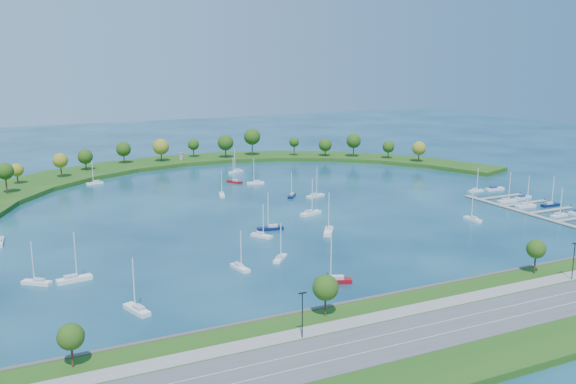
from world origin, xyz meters
name	(u,v)px	position (x,y,z in m)	size (l,w,h in m)	color
ground	(282,205)	(0.00, 0.00, 0.00)	(700.00, 700.00, 0.00)	#07253F
south_shoreline	(509,312)	(0.03, -122.88, 1.00)	(420.00, 43.10, 11.60)	#1E4E14
breakwater	(140,190)	(-46.33, 48.72, 0.99)	(286.74, 247.64, 2.00)	#1E4E14
breakwater_trees	(197,151)	(-7.01, 89.00, 10.51)	(235.09, 91.53, 15.79)	#382314
harbor_tower	(181,156)	(-8.18, 114.00, 4.14)	(2.60, 2.60, 4.18)	gray
dock_system	(556,215)	(85.30, -61.00, 0.35)	(24.28, 82.00, 1.60)	gray
moored_boat_0	(235,181)	(-1.01, 50.65, 0.90)	(6.05, 8.05, 11.81)	maroon
moored_boat_1	(240,266)	(-44.16, -64.96, 0.90)	(3.39, 8.17, 11.66)	white
moored_boat_2	(95,182)	(-61.16, 76.54, 0.89)	(7.83, 2.93, 11.24)	white
moored_boat_3	(236,171)	(9.01, 74.46, 0.93)	(8.86, 6.09, 12.78)	white
moored_boat_5	(329,230)	(-3.23, -43.67, 0.98)	(7.62, 9.64, 14.31)	white
moored_boat_6	(222,194)	(-16.05, 27.04, 0.88)	(4.08, 7.68, 10.87)	white
moored_boat_7	(473,218)	(52.64, -52.27, 0.89)	(2.26, 7.77, 11.39)	white
moored_boat_8	(292,195)	(10.10, 11.79, 0.88)	(6.29, 7.21, 11.05)	#09173E
moored_boat_9	(271,227)	(-19.45, -31.39, 0.95)	(9.37, 4.07, 13.33)	#09173E
moored_boat_10	(262,235)	(-25.70, -38.02, 0.89)	(5.82, 7.71, 11.32)	white
moored_boat_11	(137,308)	(-77.36, -82.53, 0.94)	(5.05, 9.30, 13.18)	white
moored_boat_12	(74,278)	(-87.94, -54.42, 0.96)	(9.54, 3.73, 13.66)	white
moored_boat_13	(310,212)	(2.99, -18.71, 0.96)	(9.60, 5.22, 13.60)	white
moored_boat_14	(280,257)	(-30.41, -62.51, 0.88)	(6.67, 6.96, 11.08)	white
moored_boat_15	(315,195)	(18.89, 6.88, 0.93)	(9.09, 4.75, 12.87)	white
moored_boat_16	(37,281)	(-97.10, -52.41, 0.90)	(7.71, 6.71, 11.80)	white
moored_boat_17	(334,279)	(-25.55, -85.98, 0.98)	(9.96, 6.10, 14.18)	maroon
moored_boat_18	(256,182)	(6.89, 43.82, 0.91)	(8.51, 4.55, 12.05)	white
docked_boat_4	(559,214)	(85.53, -62.14, 0.88)	(7.76, 2.66, 11.22)	white
docked_boat_6	(525,205)	(85.51, -45.81, 0.93)	(8.96, 3.04, 12.95)	white
docked_boat_7	(550,204)	(96.02, -48.76, 0.91)	(8.33, 2.79, 12.06)	#09173E
docked_boat_8	(507,200)	(85.51, -35.99, 0.92)	(8.78, 3.33, 12.60)	white
docked_boat_9	(523,198)	(95.97, -34.34, 0.65)	(8.95, 3.71, 1.77)	white
docked_boat_10	(476,190)	(87.94, -14.80, 0.87)	(7.26, 2.42, 10.51)	white
docked_boat_11	(494,189)	(97.87, -15.82, 0.69)	(9.26, 2.89, 1.87)	white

